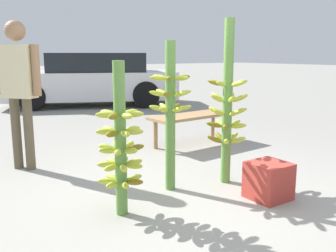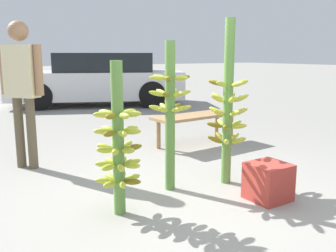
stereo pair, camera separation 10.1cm
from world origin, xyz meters
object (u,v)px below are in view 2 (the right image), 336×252
at_px(banana_stalk_right, 228,106).
at_px(vendor_person, 22,81).
at_px(market_bench, 196,119).
at_px(banana_stalk_center, 170,110).
at_px(banana_stalk_left, 118,144).
at_px(parked_car, 99,80).
at_px(produce_crate, 268,182).

bearing_deg(banana_stalk_right, vendor_person, 134.50).
distance_m(banana_stalk_right, market_bench, 1.71).
bearing_deg(banana_stalk_right, market_bench, 64.17).
distance_m(banana_stalk_center, vendor_person, 1.86).
distance_m(banana_stalk_center, market_bench, 1.93).
height_order(banana_stalk_left, parked_car, parked_car).
xyz_separation_m(banana_stalk_right, produce_crate, (0.02, -0.57, -0.64)).
xyz_separation_m(banana_stalk_left, parked_car, (2.55, 6.63, 0.06)).
xyz_separation_m(banana_stalk_left, produce_crate, (1.30, -0.46, -0.44)).
relative_size(banana_stalk_center, produce_crate, 4.21).
bearing_deg(parked_car, produce_crate, -165.82).
distance_m(banana_stalk_center, parked_car, 6.64).
bearing_deg(vendor_person, banana_stalk_left, -27.58).
distance_m(parked_car, produce_crate, 7.21).
bearing_deg(produce_crate, vendor_person, 126.50).
relative_size(parked_car, produce_crate, 13.69).
height_order(banana_stalk_center, market_bench, banana_stalk_center).
xyz_separation_m(banana_stalk_right, vendor_person, (-1.65, 1.68, 0.23)).
bearing_deg(banana_stalk_left, market_bench, 38.61).
height_order(parked_car, produce_crate, parked_car).
relative_size(banana_stalk_left, parked_car, 0.27).
bearing_deg(banana_stalk_center, market_bench, 45.27).
relative_size(banana_stalk_left, market_bench, 0.91).
distance_m(vendor_person, produce_crate, 2.93).
relative_size(banana_stalk_left, banana_stalk_center, 0.88).
height_order(banana_stalk_left, banana_stalk_center, banana_stalk_center).
distance_m(market_bench, parked_car, 5.06).
xyz_separation_m(banana_stalk_left, banana_stalk_right, (1.28, 0.11, 0.20)).
bearing_deg(market_bench, parked_car, 80.14).
height_order(banana_stalk_left, market_bench, banana_stalk_left).
relative_size(banana_stalk_center, banana_stalk_right, 0.87).
relative_size(market_bench, produce_crate, 4.07).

